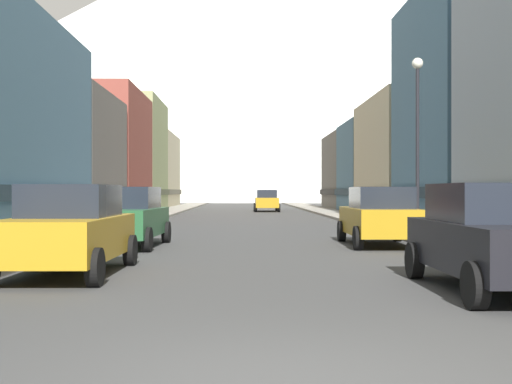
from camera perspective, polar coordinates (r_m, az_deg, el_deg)
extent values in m
cube|color=gray|center=(40.92, -9.44, -2.15)|extent=(2.50, 100.00, 0.15)
cube|color=gray|center=(41.03, 8.11, -2.15)|extent=(2.50, 100.00, 0.15)
cube|color=#66605B|center=(37.97, -19.20, 2.83)|extent=(9.21, 9.37, 6.99)
cube|color=#2D2B29|center=(37.93, -19.20, -0.03)|extent=(9.51, 9.37, 0.50)
cube|color=brown|center=(48.24, -15.18, 3.26)|extent=(9.06, 10.94, 8.71)
cube|color=#3B1B16|center=(48.17, -15.18, -0.01)|extent=(9.36, 10.94, 0.50)
cube|color=#8C9966|center=(58.80, -11.54, 3.14)|extent=(6.88, 10.68, 9.65)
cube|color=#3F442D|center=(58.71, -11.54, 0.00)|extent=(7.18, 10.68, 0.50)
cube|color=beige|center=(70.22, -10.48, 1.81)|extent=(8.46, 12.22, 7.63)
cube|color=#595444|center=(70.19, -10.48, 0.01)|extent=(8.76, 12.22, 0.50)
cube|color=slate|center=(32.31, 20.33, 6.69)|extent=(7.79, 9.54, 10.76)
cube|color=#22333F|center=(32.09, 20.33, -0.04)|extent=(8.09, 9.54, 0.50)
cube|color=beige|center=(42.56, 15.12, 2.84)|extent=(8.12, 11.27, 7.44)
cube|color=#595444|center=(42.51, 15.12, -0.02)|extent=(8.42, 11.27, 0.50)
cube|color=slate|center=(52.40, 12.46, 2.06)|extent=(8.94, 8.33, 6.97)
cube|color=#22333F|center=(52.36, 12.45, -0.01)|extent=(9.24, 8.33, 0.50)
cube|color=#66605B|center=(61.55, 10.19, 1.71)|extent=(8.49, 10.39, 6.88)
cube|color=#2D2B29|center=(61.52, 10.19, 0.00)|extent=(8.79, 10.39, 0.50)
cube|color=#B28419|center=(13.50, -15.95, -3.79)|extent=(1.90, 4.42, 0.80)
cube|color=#1E232D|center=(13.72, -15.67, -0.72)|extent=(1.63, 2.22, 0.64)
cylinder|color=black|center=(11.72, -13.77, -6.34)|extent=(0.23, 0.68, 0.68)
cylinder|color=black|center=(14.93, -10.83, -4.96)|extent=(0.23, 0.68, 0.68)
cylinder|color=black|center=(15.37, -17.61, -4.82)|extent=(0.23, 0.68, 0.68)
cube|color=#265933|center=(19.88, -11.14, -2.56)|extent=(2.02, 4.47, 0.80)
cube|color=#1E232D|center=(20.10, -10.98, -0.48)|extent=(1.69, 2.27, 0.64)
cylinder|color=black|center=(18.10, -9.41, -4.09)|extent=(0.25, 0.69, 0.68)
cylinder|color=black|center=(18.53, -15.02, -3.99)|extent=(0.25, 0.69, 0.68)
cylinder|color=black|center=(21.35, -7.77, -3.46)|extent=(0.25, 0.69, 0.68)
cylinder|color=black|center=(21.71, -12.58, -3.40)|extent=(0.25, 0.69, 0.68)
cube|color=black|center=(11.53, 20.05, -4.45)|extent=(1.86, 4.41, 0.80)
cube|color=#1E232D|center=(11.73, 19.62, -0.85)|extent=(1.61, 2.21, 0.64)
cylinder|color=black|center=(9.72, 18.44, -7.67)|extent=(0.22, 0.68, 0.68)
cylinder|color=black|center=(13.43, 21.21, -5.53)|extent=(0.22, 0.68, 0.68)
cylinder|color=black|center=(12.86, 13.55, -5.78)|extent=(0.22, 0.68, 0.68)
cube|color=#B28419|center=(20.40, 10.62, -2.50)|extent=(1.89, 4.42, 0.80)
cube|color=#1E232D|center=(20.14, 10.75, -0.48)|extent=(1.62, 2.22, 0.64)
cylinder|color=black|center=(21.89, 7.41, -3.37)|extent=(0.23, 0.68, 0.68)
cylinder|color=black|center=(22.22, 12.13, -3.32)|extent=(0.23, 0.68, 0.68)
cylinder|color=black|center=(18.64, 8.82, -3.97)|extent=(0.23, 0.68, 0.68)
cylinder|color=black|center=(19.02, 14.31, -3.89)|extent=(0.23, 0.68, 0.68)
cube|color=#B28419|center=(54.03, 0.92, -0.92)|extent=(1.84, 4.40, 0.80)
cube|color=#1E232D|center=(53.78, 0.93, -0.15)|extent=(1.60, 2.20, 0.64)
cylinder|color=black|center=(55.67, -0.09, -1.30)|extent=(0.22, 0.68, 0.68)
cylinder|color=black|center=(55.73, 1.80, -1.30)|extent=(0.22, 0.68, 0.68)
cylinder|color=black|center=(52.37, -0.02, -1.38)|extent=(0.22, 0.68, 0.68)
cylinder|color=black|center=(52.44, 1.99, -1.38)|extent=(0.22, 0.68, 0.68)
cylinder|color=brown|center=(22.70, -18.19, -3.22)|extent=(0.40, 0.40, 0.40)
sphere|color=#335E29|center=(22.68, -18.20, -2.09)|extent=(0.62, 0.62, 0.62)
cylinder|color=brown|center=(23.29, 17.29, -3.10)|extent=(0.49, 0.49, 0.43)
sphere|color=#245E36|center=(23.27, 17.29, -2.13)|extent=(0.45, 0.45, 0.45)
cylinder|color=#4C4C51|center=(19.83, 20.68, -3.84)|extent=(0.38, 0.38, 0.30)
sphere|color=#236A29|center=(19.81, 20.68, -2.85)|extent=(0.49, 0.49, 0.49)
cylinder|color=brown|center=(26.53, 13.27, -1.66)|extent=(0.36, 0.36, 1.41)
sphere|color=tan|center=(26.51, 13.27, 0.11)|extent=(0.22, 0.22, 0.22)
cylinder|color=navy|center=(17.70, 20.79, -2.65)|extent=(0.36, 0.36, 1.33)
sphere|color=tan|center=(17.68, 20.79, -0.16)|extent=(0.21, 0.21, 0.21)
cylinder|color=black|center=(22.15, 13.80, 3.29)|extent=(0.12, 0.12, 5.50)
sphere|color=white|center=(22.51, 13.80, 10.76)|extent=(0.36, 0.36, 0.36)
cone|color=silver|center=(271.52, 1.22, 11.93)|extent=(346.59, 346.59, 115.13)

